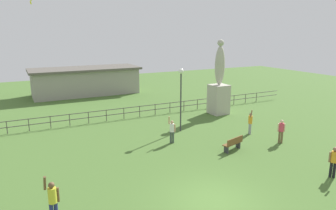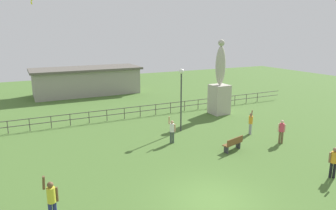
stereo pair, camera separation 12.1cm
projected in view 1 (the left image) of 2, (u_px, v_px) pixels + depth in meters
The scene contains 11 objects.
ground_plane at pixel (213, 200), 13.36m from camera, with size 80.00×80.00×0.00m, color #476B2D.
statue_monument at pixel (219, 89), 27.01m from camera, with size 1.49×1.49×6.45m.
lamppost at pixel (181, 86), 21.92m from camera, with size 0.36×0.36×4.57m.
park_bench at pixel (233, 143), 18.86m from camera, with size 1.56×0.79×0.85m.
person_0 at pixel (172, 130), 20.04m from camera, with size 0.44×0.36×1.79m.
person_1 at pixel (334, 160), 15.26m from camera, with size 0.38×0.46×1.87m.
person_2 at pixel (250, 122), 21.83m from camera, with size 0.33×0.45×1.80m.
person_4 at pixel (53, 199), 11.55m from camera, with size 0.53×0.31×1.99m.
person_5 at pixel (281, 130), 20.02m from camera, with size 0.39×0.33×1.57m.
waterfront_railing at pixel (110, 113), 25.17m from camera, with size 36.04×0.06×0.95m.
pavilion_building at pixel (86, 81), 35.70m from camera, with size 12.14×4.92×3.06m.
Camera 1 is at (-7.19, -9.86, 7.10)m, focal length 33.12 mm.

